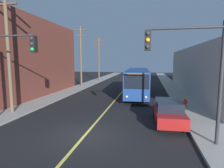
{
  "coord_description": "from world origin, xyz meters",
  "views": [
    {
      "loc": [
        3.53,
        -9.78,
        4.28
      ],
      "look_at": [
        0.0,
        8.08,
        2.0
      ],
      "focal_mm": 29.68,
      "sensor_mm": 36.0,
      "label": 1
    }
  ],
  "objects": [
    {
      "name": "traffic_signal_left_corner",
      "position": [
        -5.41,
        0.65,
        4.3
      ],
      "size": [
        3.75,
        0.48,
        6.0
      ],
      "color": "#2D2D33",
      "rests_on": "sidewalk_left"
    },
    {
      "name": "traffic_signal_right_corner",
      "position": [
        5.41,
        -0.13,
        4.3
      ],
      "size": [
        3.75,
        0.48,
        6.0
      ],
      "color": "#2D2D33",
      "rests_on": "sidewalk_right"
    },
    {
      "name": "utility_pole_mid",
      "position": [
        -7.45,
        19.39,
        5.5
      ],
      "size": [
        2.4,
        0.28,
        9.7
      ],
      "color": "brown",
      "rests_on": "sidewalk_left"
    },
    {
      "name": "sidewalk_left",
      "position": [
        -7.25,
        10.0,
        0.07
      ],
      "size": [
        2.5,
        90.0,
        0.15
      ],
      "primitive_type": "cube",
      "color": "gray",
      "rests_on": "ground"
    },
    {
      "name": "utility_pole_far",
      "position": [
        -6.96,
        28.85,
        5.15
      ],
      "size": [
        2.4,
        0.28,
        9.04
      ],
      "color": "brown",
      "rests_on": "sidewalk_left"
    },
    {
      "name": "ground_plane",
      "position": [
        0.0,
        0.0,
        0.0
      ],
      "size": [
        120.0,
        120.0,
        0.0
      ],
      "primitive_type": "plane",
      "color": "black"
    },
    {
      "name": "utility_pole_near",
      "position": [
        -7.29,
        3.06,
        5.61
      ],
      "size": [
        2.4,
        0.28,
        9.92
      ],
      "color": "brown",
      "rests_on": "sidewalk_left"
    },
    {
      "name": "fire_hydrant",
      "position": [
        6.85,
        7.59,
        0.58
      ],
      "size": [
        0.44,
        0.26,
        0.84
      ],
      "color": "red",
      "rests_on": "sidewalk_right"
    },
    {
      "name": "city_bus",
      "position": [
        2.2,
        13.45,
        1.82
      ],
      "size": [
        3.05,
        12.23,
        3.2
      ],
      "color": "navy",
      "rests_on": "ground"
    },
    {
      "name": "sidewalk_right",
      "position": [
        7.25,
        10.0,
        0.07
      ],
      "size": [
        2.5,
        90.0,
        0.15
      ],
      "primitive_type": "cube",
      "color": "gray",
      "rests_on": "ground"
    },
    {
      "name": "lane_stripe_center",
      "position": [
        0.0,
        15.0,
        0.01
      ],
      "size": [
        0.16,
        60.0,
        0.01
      ],
      "primitive_type": "cube",
      "color": "#D8CC4C",
      "rests_on": "ground"
    },
    {
      "name": "parked_car_red",
      "position": [
        4.93,
        3.0,
        0.84
      ],
      "size": [
        1.94,
        4.45,
        1.62
      ],
      "color": "maroon",
      "rests_on": "ground"
    },
    {
      "name": "building_left_brick",
      "position": [
        -13.49,
        10.44,
        4.55
      ],
      "size": [
        10.0,
        17.31,
        9.11
      ],
      "color": "brown",
      "rests_on": "ground"
    }
  ]
}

